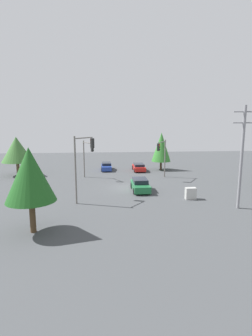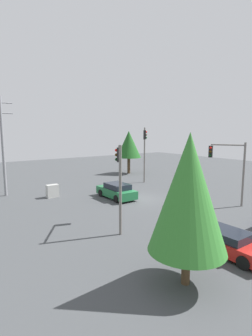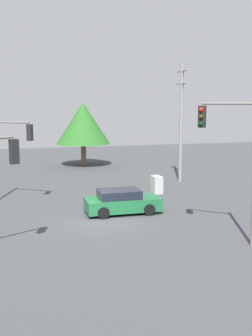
% 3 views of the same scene
% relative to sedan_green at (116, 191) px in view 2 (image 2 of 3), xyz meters
% --- Properties ---
extents(ground_plane, '(80.00, 80.00, 0.00)m').
position_rel_sedan_green_xyz_m(ground_plane, '(-1.52, 1.55, -0.72)').
color(ground_plane, '#424447').
extents(sedan_green, '(2.04, 4.55, 1.49)m').
position_rel_sedan_green_xyz_m(sedan_green, '(0.00, 0.00, 0.00)').
color(sedan_green, '#1E6638').
rests_on(sedan_green, ground_plane).
extents(sedan_red, '(1.98, 4.46, 1.28)m').
position_rel_sedan_green_xyz_m(sedan_red, '(1.65, 13.22, -0.09)').
color(sedan_red, red).
rests_on(sedan_red, ground_plane).
extents(traffic_signal_main, '(1.71, 2.76, 5.58)m').
position_rel_sedan_green_xyz_m(traffic_signal_main, '(-6.76, 7.69, 3.08)').
color(traffic_signal_main, slate).
rests_on(traffic_signal_main, ground_plane).
extents(traffic_signal_cross, '(1.88, 2.78, 5.71)m').
position_rel_sedan_green_xyz_m(traffic_signal_cross, '(4.19, 6.64, 3.17)').
color(traffic_signal_cross, slate).
rests_on(traffic_signal_cross, ground_plane).
extents(traffic_signal_aux, '(1.98, 2.30, 6.96)m').
position_rel_sedan_green_xyz_m(traffic_signal_aux, '(-6.67, -3.74, 3.94)').
color(traffic_signal_aux, slate).
rests_on(traffic_signal_aux, ground_plane).
extents(utility_pole_tall, '(2.20, 0.28, 9.87)m').
position_rel_sedan_green_xyz_m(utility_pole_tall, '(8.60, -7.38, 4.50)').
color(utility_pole_tall, gray).
rests_on(utility_pole_tall, ground_plane).
extents(electrical_cabinet, '(1.14, 0.66, 1.27)m').
position_rel_sedan_green_xyz_m(electrical_cabinet, '(4.98, -3.99, -0.08)').
color(electrical_cabinet, '#B2B2AD').
rests_on(electrical_cabinet, ground_plane).
extents(tree_corner, '(3.32, 3.32, 6.52)m').
position_rel_sedan_green_xyz_m(tree_corner, '(5.65, 13.81, 3.29)').
color(tree_corner, '#4C3823').
rests_on(tree_corner, ground_plane).
extents(tree_right, '(3.74, 3.74, 6.54)m').
position_rel_sedan_green_xyz_m(tree_right, '(-9.91, -11.40, 3.76)').
color(tree_right, '#4C3823').
rests_on(tree_right, ground_plane).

